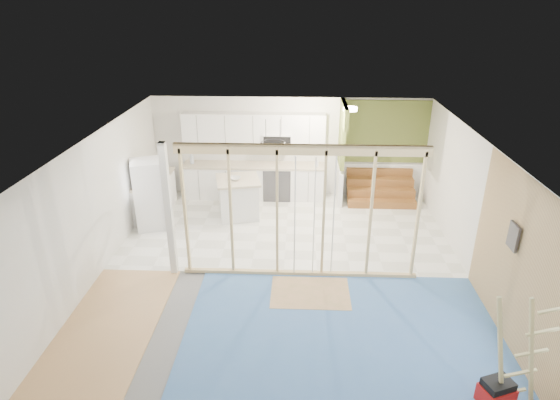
{
  "coord_description": "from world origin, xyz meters",
  "views": [
    {
      "loc": [
        0.27,
        -7.62,
        4.89
      ],
      "look_at": [
        -0.09,
        0.6,
        1.3
      ],
      "focal_mm": 30.0,
      "sensor_mm": 36.0,
      "label": 1
    }
  ],
  "objects_px": {
    "island": "(238,198)",
    "ladder": "(520,354)",
    "toolbox": "(496,393)",
    "fridge": "(150,195)"
  },
  "relations": [
    {
      "from": "ladder",
      "to": "toolbox",
      "type": "bearing_deg",
      "value": 164.05
    },
    {
      "from": "island",
      "to": "ladder",
      "type": "height_order",
      "value": "ladder"
    },
    {
      "from": "island",
      "to": "toolbox",
      "type": "distance_m",
      "value": 6.83
    },
    {
      "from": "island",
      "to": "toolbox",
      "type": "height_order",
      "value": "island"
    },
    {
      "from": "fridge",
      "to": "island",
      "type": "height_order",
      "value": "fridge"
    },
    {
      "from": "island",
      "to": "ladder",
      "type": "relative_size",
      "value": 0.7
    },
    {
      "from": "fridge",
      "to": "ladder",
      "type": "height_order",
      "value": "ladder"
    },
    {
      "from": "toolbox",
      "to": "ladder",
      "type": "relative_size",
      "value": 0.29
    },
    {
      "from": "fridge",
      "to": "island",
      "type": "xyz_separation_m",
      "value": [
        1.9,
        0.64,
        -0.32
      ]
    },
    {
      "from": "fridge",
      "to": "ladder",
      "type": "xyz_separation_m",
      "value": [
        6.08,
        -4.9,
        0.06
      ]
    }
  ]
}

